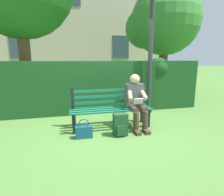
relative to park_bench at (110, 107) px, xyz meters
name	(u,v)px	position (x,y,z in m)	size (l,w,h in m)	color
ground	(111,127)	(0.00, 0.08, -0.45)	(60.00, 60.00, 0.00)	#517F38
park_bench	(110,107)	(0.00, 0.00, 0.00)	(1.77, 0.50, 0.90)	black
person_seated	(136,100)	(-0.53, 0.18, 0.17)	(0.44, 0.73, 1.17)	#4C4C51
hedge_backdrop	(100,85)	(-0.01, -1.34, 0.30)	(5.90, 0.76, 1.53)	#19471E
building_facade	(71,19)	(0.50, -7.90, 3.31)	(10.21, 3.30, 7.53)	#BCAD93
backpack	(120,125)	(-0.08, 0.55, -0.23)	(0.28, 0.24, 0.45)	#1E4728
handbag	(84,131)	(0.63, 0.50, -0.32)	(0.32, 0.13, 0.38)	navy
tree_far	(162,22)	(-2.84, -3.22, 2.44)	(2.81, 2.68, 4.29)	brown
lamp_post	(151,48)	(-1.32, -0.86, 1.33)	(0.25, 0.25, 3.23)	#2D3338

